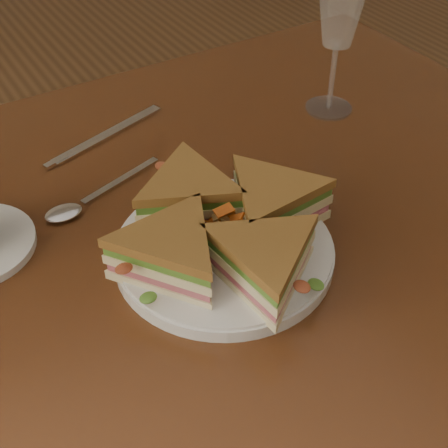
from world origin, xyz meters
The scene contains 7 objects.
table centered at (0.00, 0.00, 0.65)m, with size 1.20×0.80×0.75m.
plate centered at (0.02, -0.08, 0.76)m, with size 0.25×0.25×0.02m, color white.
sandwich_wedges centered at (0.02, -0.08, 0.80)m, with size 0.30×0.30×0.06m.
crisps_mound centered at (0.02, -0.08, 0.79)m, with size 0.09×0.09×0.05m, color #D55E1B, non-canonical shape.
spoon centered at (-0.09, 0.09, 0.75)m, with size 0.18×0.07×0.01m.
knife centered at (0.00, 0.22, 0.75)m, with size 0.21×0.08×0.00m.
wine_glass centered at (0.33, 0.12, 0.91)m, with size 0.08×0.08×0.22m.
Camera 1 is at (-0.25, -0.53, 1.25)m, focal length 50.00 mm.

